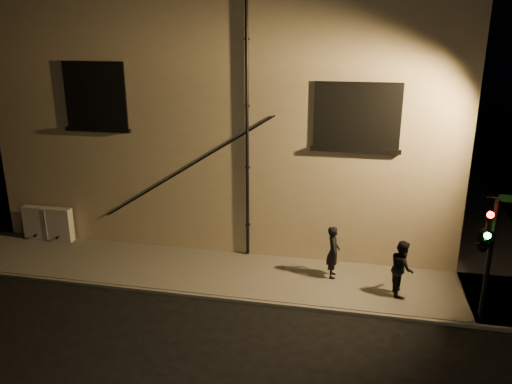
% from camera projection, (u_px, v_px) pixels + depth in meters
% --- Properties ---
extents(ground, '(90.00, 90.00, 0.00)m').
position_uv_depth(ground, '(287.00, 306.00, 14.10)').
color(ground, black).
extents(sidewalk, '(21.00, 16.00, 0.12)m').
position_uv_depth(sidewalk, '(339.00, 246.00, 17.93)').
color(sidewalk, '#5D5A53').
rests_on(sidewalk, ground).
extents(building, '(16.20, 12.23, 8.80)m').
position_uv_depth(building, '(251.00, 105.00, 21.74)').
color(building, tan).
rests_on(building, ground).
extents(utility_cabinet, '(1.88, 0.32, 1.24)m').
position_uv_depth(utility_cabinet, '(48.00, 223.00, 18.21)').
color(utility_cabinet, beige).
rests_on(utility_cabinet, sidewalk).
extents(pedestrian_a, '(0.45, 0.64, 1.66)m').
position_uv_depth(pedestrian_a, '(333.00, 252.00, 15.33)').
color(pedestrian_a, black).
rests_on(pedestrian_a, sidewalk).
extents(pedestrian_b, '(0.70, 0.86, 1.65)m').
position_uv_depth(pedestrian_b, '(402.00, 268.00, 14.31)').
color(pedestrian_b, black).
rests_on(pedestrian_b, sidewalk).
extents(traffic_signal, '(1.35, 2.04, 3.46)m').
position_uv_depth(traffic_signal, '(485.00, 238.00, 12.55)').
color(traffic_signal, black).
rests_on(traffic_signal, sidewalk).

